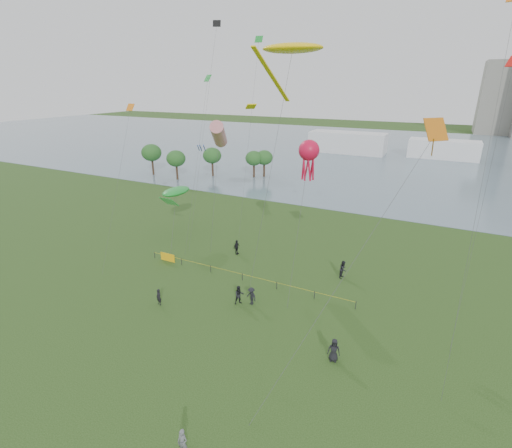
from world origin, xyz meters
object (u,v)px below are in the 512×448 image
at_px(fence, 195,264).
at_px(kite_flyer, 183,442).
at_px(kite_stingray, 292,49).
at_px(kite_octopus, 309,151).

bearing_deg(fence, kite_flyer, -56.29).
bearing_deg(kite_stingray, kite_octopus, -5.85).
xyz_separation_m(fence, kite_stingray, (9.71, 3.17, 21.98)).
height_order(kite_flyer, kite_octopus, kite_octopus).
distance_m(fence, kite_stingray, 24.24).
height_order(kite_stingray, kite_octopus, kite_stingray).
xyz_separation_m(kite_stingray, kite_octopus, (1.90, 0.44, -8.93)).
bearing_deg(kite_stingray, kite_flyer, -101.40).
height_order(fence, kite_octopus, kite_octopus).
relative_size(kite_stingray, kite_octopus, 1.57).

